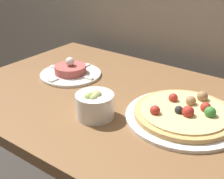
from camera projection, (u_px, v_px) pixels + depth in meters
The scene contains 4 objects.
dining_table at pixel (118, 129), 1.06m from camera, with size 1.08×0.72×0.74m.
pizza_plate at pixel (184, 114), 0.89m from camera, with size 0.34×0.34×0.06m.
tartare_plate at pixel (71, 72), 1.18m from camera, with size 0.23×0.23×0.07m.
small_bowl at pixel (95, 104), 0.89m from camera, with size 0.11×0.11×0.08m.
Camera 1 is at (0.52, -0.37, 1.21)m, focal length 50.00 mm.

